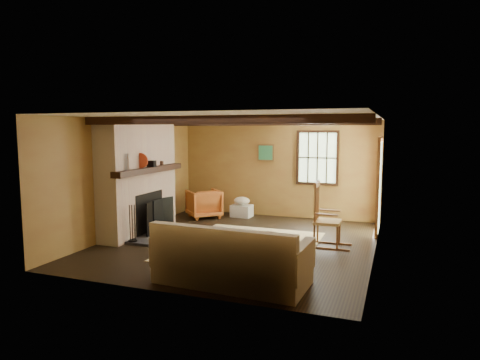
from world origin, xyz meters
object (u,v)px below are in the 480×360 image
at_px(sofa, 231,262).
at_px(armchair, 204,204).
at_px(rocking_chair, 325,219).
at_px(fireplace, 139,181).
at_px(laundry_basket, 242,211).

xyz_separation_m(sofa, armchair, (-2.33, 4.08, 0.04)).
relative_size(rocking_chair, armchair, 1.58).
relative_size(fireplace, laundry_basket, 4.80).
height_order(laundry_basket, armchair, armchair).
distance_m(rocking_chair, laundry_basket, 3.17).
bearing_deg(sofa, rocking_chair, 72.34).
xyz_separation_m(rocking_chair, laundry_basket, (-2.40, 2.04, -0.36)).
bearing_deg(sofa, fireplace, 146.35).
height_order(sofa, armchair, sofa).
height_order(fireplace, laundry_basket, fireplace).
distance_m(fireplace, laundry_basket, 2.90).
bearing_deg(laundry_basket, armchair, -154.26).
height_order(rocking_chair, laundry_basket, rocking_chair).
distance_m(fireplace, sofa, 3.69).
xyz_separation_m(fireplace, rocking_chair, (3.82, 0.31, -0.59)).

